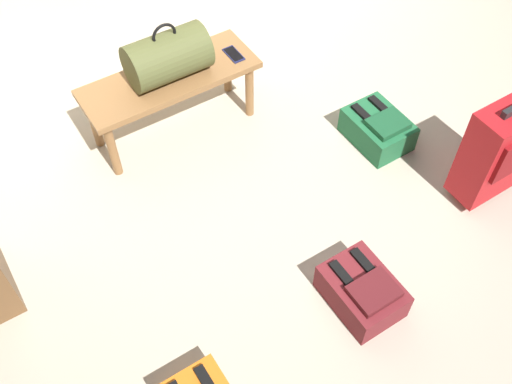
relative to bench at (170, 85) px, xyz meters
name	(u,v)px	position (x,y,z in m)	size (l,w,h in m)	color
ground_plane	(267,221)	(0.09, -0.87, -0.34)	(6.60, 6.60, 0.00)	#B2A893
bench	(170,85)	(0.00, 0.00, 0.00)	(1.00, 0.36, 0.41)	olive
duffel_bag_olive	(167,57)	(0.01, 0.00, 0.19)	(0.44, 0.26, 0.34)	#51562D
cell_phone	(234,54)	(0.39, -0.04, 0.07)	(0.07, 0.14, 0.01)	#191E4C
suitcase_upright_red	(501,149)	(1.21, -1.33, -0.01)	(0.41, 0.22, 0.65)	red
backpack_maroon	(362,291)	(0.20, -1.50, -0.25)	(0.28, 0.38, 0.21)	maroon
backpack_green	(378,129)	(0.95, -0.72, -0.25)	(0.28, 0.38, 0.21)	#1E6038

